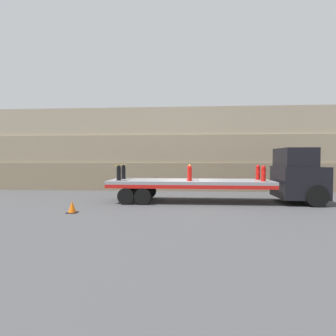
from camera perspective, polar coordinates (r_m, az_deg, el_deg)
name	(u,v)px	position (r m, az deg, el deg)	size (l,w,h in m)	color
ground_plane	(189,202)	(15.26, 4.70, -7.33)	(120.00, 120.00, 0.00)	#474749
rock_cliff	(189,150)	(21.57, 4.55, 4.03)	(60.00, 3.30, 6.47)	#84755B
truck_cab	(299,176)	(16.34, 26.69, -1.58)	(2.36, 2.68, 3.07)	black
flatbed_trailer	(180,184)	(15.14, 2.64, -3.48)	(9.19, 2.61, 1.26)	gray
fire_hydrant_black_near_0	(119,173)	(15.03, -10.67, -1.07)	(0.30, 0.52, 0.86)	black
fire_hydrant_black_far_0	(123,172)	(16.10, -9.67, -0.86)	(0.30, 0.52, 0.86)	black
fire_hydrant_red_near_1	(190,173)	(14.53, 4.74, -1.15)	(0.30, 0.52, 0.86)	red
fire_hydrant_red_far_1	(189,172)	(15.63, 4.69, -0.93)	(0.30, 0.52, 0.86)	red
fire_hydrant_red_near_2	(263,174)	(15.11, 20.06, -1.14)	(0.30, 0.52, 0.86)	red
fire_hydrant_red_far_2	(258,172)	(16.18, 18.99, -0.93)	(0.30, 0.52, 0.86)	red
cargo_strap_rear	(121,165)	(15.55, -10.16, 0.68)	(0.05, 2.71, 0.01)	yellow
cargo_strap_middle	(190,165)	(15.07, 4.72, 0.67)	(0.05, 2.71, 0.01)	yellow
traffic_cone	(72,207)	(12.90, -20.15, -7.98)	(0.46, 0.46, 0.55)	black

